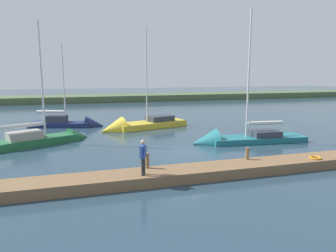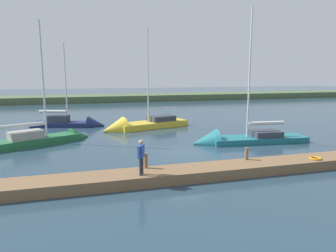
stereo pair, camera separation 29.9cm
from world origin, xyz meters
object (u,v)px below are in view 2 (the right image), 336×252
at_px(sailboat_near_dock, 75,124).
at_px(sailboat_far_right, 46,141).
at_px(life_ring_buoy, 315,158).
at_px(mooring_post_near, 146,160).
at_px(mooring_post_far, 247,154).
at_px(person_on_dock, 141,155).
at_px(sailboat_behind_pier, 238,141).
at_px(sailboat_far_left, 138,127).

height_order(sailboat_near_dock, sailboat_far_right, sailboat_far_right).
bearing_deg(life_ring_buoy, mooring_post_near, -5.88).
distance_m(mooring_post_near, sailboat_far_right, 11.69).
xyz_separation_m(mooring_post_far, person_on_dock, (6.23, 1.01, 0.65)).
bearing_deg(sailboat_near_dock, sailboat_behind_pier, -26.83).
xyz_separation_m(mooring_post_far, sailboat_behind_pier, (-2.82, -6.11, -0.70)).
distance_m(life_ring_buoy, person_on_dock, 10.10).
relative_size(mooring_post_near, mooring_post_far, 1.15).
bearing_deg(sailboat_near_dock, sailboat_far_right, -89.05).
relative_size(mooring_post_near, sailboat_behind_pier, 0.07).
bearing_deg(sailboat_far_left, mooring_post_far, 86.33).
relative_size(sailboat_near_dock, sailboat_far_right, 0.92).
height_order(sailboat_far_right, person_on_dock, sailboat_far_right).
height_order(sailboat_near_dock, person_on_dock, sailboat_near_dock).
bearing_deg(sailboat_behind_pier, mooring_post_near, 40.46).
bearing_deg(mooring_post_far, sailboat_far_left, -76.19).
relative_size(mooring_post_far, sailboat_near_dock, 0.07).
relative_size(sailboat_far_right, person_on_dock, 5.86).
distance_m(mooring_post_far, life_ring_buoy, 3.96).
relative_size(sailboat_far_left, sailboat_far_right, 1.08).
xyz_separation_m(sailboat_behind_pier, sailboat_far_right, (14.43, -4.01, 0.02)).
xyz_separation_m(life_ring_buoy, person_on_dock, (10.05, 0.02, 0.94)).
bearing_deg(sailboat_behind_pier, life_ring_buoy, 103.20).
bearing_deg(person_on_dock, sailboat_far_left, -73.35).
distance_m(sailboat_behind_pier, sailboat_near_dock, 16.93).
distance_m(sailboat_far_left, sailboat_near_dock, 6.81).
height_order(mooring_post_far, person_on_dock, person_on_dock).
height_order(mooring_post_near, sailboat_far_right, sailboat_far_right).
xyz_separation_m(mooring_post_near, person_on_dock, (0.43, 1.01, 0.60)).
distance_m(mooring_post_far, sailboat_behind_pier, 6.76).
distance_m(mooring_post_far, sailboat_far_left, 14.91).
height_order(life_ring_buoy, sailboat_far_left, sailboat_far_left).
relative_size(mooring_post_far, life_ring_buoy, 1.04).
relative_size(mooring_post_near, person_on_dock, 0.46).
bearing_deg(life_ring_buoy, sailboat_far_left, -64.48).
bearing_deg(sailboat_far_right, sailboat_near_dock, 47.81).
xyz_separation_m(life_ring_buoy, sailboat_far_right, (15.44, -11.11, -0.38)).
xyz_separation_m(sailboat_near_dock, person_on_dock, (-3.36, 18.63, 1.31)).
bearing_deg(sailboat_far_left, mooring_post_near, 63.69).
xyz_separation_m(mooring_post_far, sailboat_far_left, (3.56, -14.47, -0.69)).
height_order(mooring_post_near, mooring_post_far, mooring_post_near).
bearing_deg(mooring_post_near, sailboat_far_right, -60.12).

